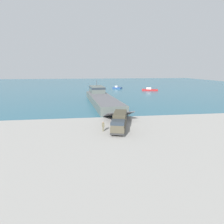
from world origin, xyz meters
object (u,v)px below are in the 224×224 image
Objects in this scene: military_truck at (119,121)px; soldier_on_ramp at (103,126)px; moored_boat_b at (150,90)px; moored_boat_a at (117,88)px; landing_craft at (101,97)px.

military_truck is 4.56× the size of soldier_on_ramp.
soldier_on_ramp is at bearing -9.54° from moored_boat_b.
military_truck reaches higher than soldier_on_ramp.
military_truck is 0.97× the size of moored_boat_b.
soldier_on_ramp is 73.20m from moored_boat_a.
moored_boat_b is at bearing 83.76° from moored_boat_a.
landing_craft is 44.87m from moored_boat_a.
moored_boat_b is at bearing 170.80° from military_truck.
moored_boat_b is (15.29, -12.73, 0.03)m from moored_boat_a.
moored_boat_b is (26.09, 58.43, -0.99)m from military_truck.
moored_boat_a is at bearing -173.77° from military_truck.
soldier_on_ramp reaches higher than moored_boat_a.
soldier_on_ramp is 65.94m from moored_boat_b.
military_truck is at bearing -7.35° from moored_boat_b.
landing_craft is 21.28× the size of soldier_on_ramp.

